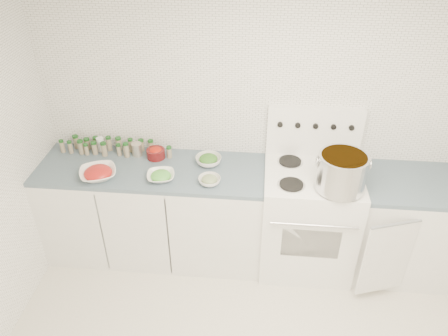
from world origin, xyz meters
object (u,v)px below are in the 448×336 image
stock_pot (342,171)px  bowl_snowpea (161,176)px  bowl_tomato (98,173)px  stove (308,216)px

stock_pot → bowl_snowpea: stock_pot is taller
stock_pot → bowl_tomato: bearing=179.3°
stove → bowl_tomato: (-1.68, -0.16, 0.44)m
stock_pot → bowl_snowpea: size_ratio=1.53×
stock_pot → bowl_tomato: size_ratio=1.05×
bowl_tomato → bowl_snowpea: 0.49m
stove → bowl_tomato: size_ratio=3.72×
bowl_tomato → bowl_snowpea: bearing=2.4°
stove → bowl_snowpea: 1.27m
stove → stock_pot: 0.65m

